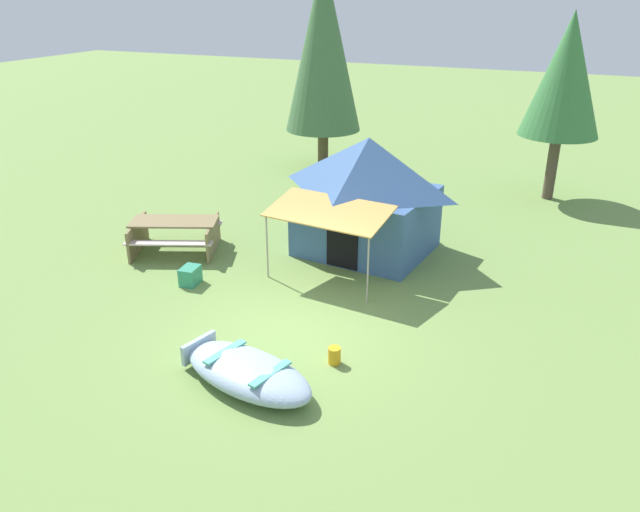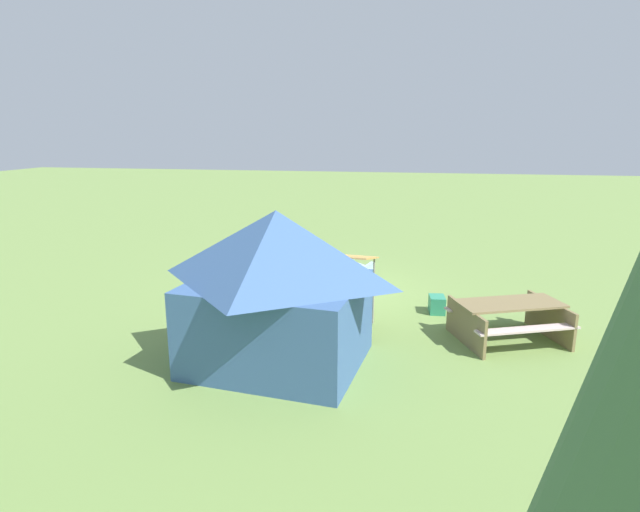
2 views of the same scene
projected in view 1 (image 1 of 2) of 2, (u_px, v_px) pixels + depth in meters
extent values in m
plane|color=olive|center=(290.00, 331.00, 11.29)|extent=(80.00, 80.00, 0.00)
ellipsoid|color=#97AFC6|center=(248.00, 372.00, 9.69)|extent=(2.64, 1.68, 0.46)
ellipsoid|color=#353D45|center=(248.00, 371.00, 9.68)|extent=(2.41, 1.50, 0.16)
cube|color=#50AD9F|center=(270.00, 373.00, 9.34)|extent=(0.34, 0.85, 0.04)
cube|color=#50AD9F|center=(225.00, 352.00, 9.89)|extent=(0.34, 0.85, 0.04)
cube|color=#97AFC6|center=(199.00, 348.00, 10.31)|extent=(0.25, 0.71, 0.35)
cube|color=#3B5E94|center=(367.00, 220.00, 14.44)|extent=(3.07, 2.71, 1.50)
pyramid|color=#3B5E94|center=(368.00, 164.00, 13.90)|extent=(3.32, 2.92, 1.20)
cube|color=black|center=(342.00, 242.00, 13.53)|extent=(0.76, 0.12, 1.20)
cube|color=gold|center=(328.00, 211.00, 12.65)|extent=(2.66, 1.54, 0.29)
cylinder|color=gray|center=(368.00, 270.00, 12.03)|extent=(0.04, 0.04, 1.43)
cylinder|color=gray|center=(267.00, 246.00, 13.10)|extent=(0.04, 0.04, 1.43)
cube|color=olive|center=(174.00, 221.00, 14.38)|extent=(2.16, 1.53, 0.04)
cube|color=beige|center=(168.00, 243.00, 13.91)|extent=(1.94, 0.99, 0.04)
cube|color=beige|center=(181.00, 223.00, 15.08)|extent=(1.94, 0.99, 0.04)
cube|color=olive|center=(138.00, 236.00, 14.56)|extent=(0.64, 1.45, 0.73)
cube|color=olive|center=(213.00, 237.00, 14.52)|extent=(0.64, 1.45, 0.73)
cube|color=#2F8C68|center=(190.00, 276.00, 13.00)|extent=(0.38, 0.49, 0.38)
cylinder|color=orange|center=(334.00, 355.00, 10.28)|extent=(0.25, 0.25, 0.30)
cylinder|color=brown|center=(323.00, 148.00, 21.24)|extent=(0.36, 0.36, 1.29)
cone|color=#436D42|center=(323.00, 45.00, 19.88)|extent=(2.50, 2.50, 5.45)
cylinder|color=brown|center=(552.00, 167.00, 17.95)|extent=(0.31, 0.31, 1.87)
cone|color=#3B783F|center=(566.00, 75.00, 16.90)|extent=(2.20, 2.20, 3.34)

